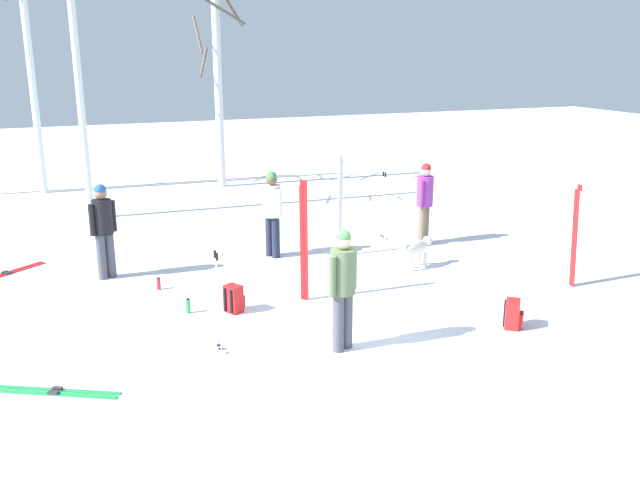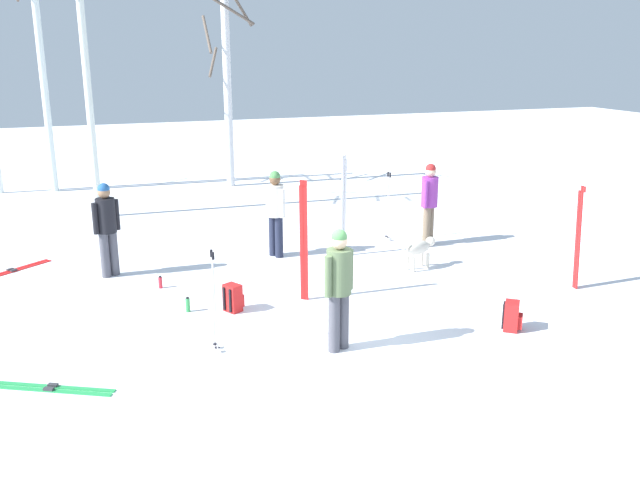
{
  "view_description": "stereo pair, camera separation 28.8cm",
  "coord_description": "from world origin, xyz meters",
  "px_view_note": "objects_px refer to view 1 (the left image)",
  "views": [
    {
      "loc": [
        -3.47,
        -7.96,
        4.04
      ],
      "look_at": [
        0.38,
        1.96,
        1.0
      ],
      "focal_mm": 38.38,
      "sensor_mm": 36.0,
      "label": 1
    },
    {
      "loc": [
        -3.2,
        -8.06,
        4.04
      ],
      "look_at": [
        0.38,
        1.96,
        1.0
      ],
      "focal_mm": 38.38,
      "sensor_mm": 36.0,
      "label": 2
    }
  ],
  "objects_px": {
    "person_1": "(425,198)",
    "birch_tree_1": "(28,51)",
    "ski_poles_1": "(218,299)",
    "water_bottle_0": "(188,306)",
    "ski_pair_planted_0": "(304,242)",
    "birch_tree_2": "(76,58)",
    "dog": "(417,248)",
    "ski_pair_lying_1": "(52,392)",
    "backpack_1": "(513,314)",
    "water_bottle_1": "(159,284)",
    "ski_poles_0": "(384,204)",
    "person_0": "(272,208)",
    "ski_pair_lying_0": "(4,274)",
    "ski_pair_planted_1": "(340,206)",
    "person_3": "(103,225)",
    "ski_pair_planted_2": "(575,236)",
    "birch_tree_3": "(218,85)",
    "backpack_0": "(234,299)",
    "person_2": "(343,282)"
  },
  "relations": [
    {
      "from": "ski_poles_1",
      "to": "water_bottle_0",
      "type": "xyz_separation_m",
      "value": [
        -0.14,
        1.56,
        -0.65
      ]
    },
    {
      "from": "person_3",
      "to": "backpack_1",
      "type": "bearing_deg",
      "value": -40.08
    },
    {
      "from": "person_1",
      "to": "person_3",
      "type": "distance_m",
      "value": 6.4
    },
    {
      "from": "backpack_1",
      "to": "birch_tree_2",
      "type": "height_order",
      "value": "birch_tree_2"
    },
    {
      "from": "ski_poles_0",
      "to": "ski_pair_planted_0",
      "type": "bearing_deg",
      "value": -135.22
    },
    {
      "from": "person_2",
      "to": "birch_tree_3",
      "type": "relative_size",
      "value": 0.3
    },
    {
      "from": "person_3",
      "to": "ski_pair_planted_0",
      "type": "xyz_separation_m",
      "value": [
        2.93,
        -2.33,
        0.01
      ]
    },
    {
      "from": "person_3",
      "to": "birch_tree_2",
      "type": "bearing_deg",
      "value": 90.05
    },
    {
      "from": "dog",
      "to": "ski_pair_lying_0",
      "type": "distance_m",
      "value": 7.62
    },
    {
      "from": "ski_pair_planted_2",
      "to": "birch_tree_1",
      "type": "xyz_separation_m",
      "value": [
        -8.6,
        11.66,
        2.99
      ]
    },
    {
      "from": "ski_pair_planted_0",
      "to": "birch_tree_2",
      "type": "relative_size",
      "value": 0.28
    },
    {
      "from": "dog",
      "to": "ski_pair_lying_0",
      "type": "relative_size",
      "value": 0.6
    },
    {
      "from": "person_1",
      "to": "birch_tree_1",
      "type": "height_order",
      "value": "birch_tree_1"
    },
    {
      "from": "ski_pair_planted_2",
      "to": "birch_tree_1",
      "type": "distance_m",
      "value": 14.79
    },
    {
      "from": "ski_pair_planted_1",
      "to": "ski_pair_planted_2",
      "type": "height_order",
      "value": "ski_pair_planted_1"
    },
    {
      "from": "backpack_1",
      "to": "water_bottle_0",
      "type": "xyz_separation_m",
      "value": [
        -4.37,
        2.32,
        -0.1
      ]
    },
    {
      "from": "ski_pair_planted_2",
      "to": "ski_poles_1",
      "type": "height_order",
      "value": "ski_pair_planted_2"
    },
    {
      "from": "ski_poles_0",
      "to": "ski_poles_1",
      "type": "distance_m",
      "value": 6.24
    },
    {
      "from": "water_bottle_0",
      "to": "ski_poles_1",
      "type": "bearing_deg",
      "value": -85.04
    },
    {
      "from": "ski_pair_planted_2",
      "to": "backpack_0",
      "type": "xyz_separation_m",
      "value": [
        -5.79,
        0.91,
        -0.67
      ]
    },
    {
      "from": "ski_poles_0",
      "to": "water_bottle_1",
      "type": "bearing_deg",
      "value": -163.94
    },
    {
      "from": "ski_pair_lying_0",
      "to": "ski_pair_planted_1",
      "type": "bearing_deg",
      "value": -10.23
    },
    {
      "from": "ski_pair_planted_0",
      "to": "birch_tree_3",
      "type": "height_order",
      "value": "birch_tree_3"
    },
    {
      "from": "person_2",
      "to": "ski_pair_planted_2",
      "type": "distance_m",
      "value": 4.84
    },
    {
      "from": "ski_poles_0",
      "to": "person_1",
      "type": "bearing_deg",
      "value": -42.16
    },
    {
      "from": "ski_pair_planted_0",
      "to": "ski_pair_lying_1",
      "type": "bearing_deg",
      "value": -154.85
    },
    {
      "from": "water_bottle_1",
      "to": "birch_tree_3",
      "type": "xyz_separation_m",
      "value": [
        3.09,
        8.36,
        2.85
      ]
    },
    {
      "from": "water_bottle_1",
      "to": "ski_poles_1",
      "type": "bearing_deg",
      "value": -81.79
    },
    {
      "from": "dog",
      "to": "ski_pair_lying_1",
      "type": "height_order",
      "value": "dog"
    },
    {
      "from": "person_0",
      "to": "ski_poles_0",
      "type": "relative_size",
      "value": 1.16
    },
    {
      "from": "ski_poles_1",
      "to": "dog",
      "type": "bearing_deg",
      "value": 27.89
    },
    {
      "from": "ski_pair_lying_1",
      "to": "water_bottle_1",
      "type": "xyz_separation_m",
      "value": [
        1.75,
        3.2,
        0.09
      ]
    },
    {
      "from": "person_2",
      "to": "birch_tree_1",
      "type": "xyz_separation_m",
      "value": [
        -3.86,
        12.63,
        2.9
      ]
    },
    {
      "from": "person_0",
      "to": "birch_tree_3",
      "type": "distance_m",
      "value": 7.54
    },
    {
      "from": "person_1",
      "to": "person_3",
      "type": "relative_size",
      "value": 1.0
    },
    {
      "from": "backpack_1",
      "to": "person_2",
      "type": "bearing_deg",
      "value": 174.81
    },
    {
      "from": "backpack_1",
      "to": "birch_tree_3",
      "type": "height_order",
      "value": "birch_tree_3"
    },
    {
      "from": "ski_poles_1",
      "to": "water_bottle_1",
      "type": "xyz_separation_m",
      "value": [
        -0.41,
        2.81,
        -0.66
      ]
    },
    {
      "from": "ski_pair_lying_0",
      "to": "ski_poles_1",
      "type": "relative_size",
      "value": 1.01
    },
    {
      "from": "person_2",
      "to": "ski_poles_1",
      "type": "distance_m",
      "value": 1.69
    },
    {
      "from": "ski_pair_planted_2",
      "to": "ski_poles_0",
      "type": "bearing_deg",
      "value": 114.88
    },
    {
      "from": "dog",
      "to": "ski_poles_1",
      "type": "bearing_deg",
      "value": -152.11
    },
    {
      "from": "ski_pair_lying_0",
      "to": "person_2",
      "type": "bearing_deg",
      "value": -48.76
    },
    {
      "from": "water_bottle_0",
      "to": "birch_tree_1",
      "type": "relative_size",
      "value": 0.03
    },
    {
      "from": "ski_pair_planted_1",
      "to": "ski_pair_lying_0",
      "type": "bearing_deg",
      "value": 169.77
    },
    {
      "from": "water_bottle_1",
      "to": "water_bottle_0",
      "type": "bearing_deg",
      "value": -77.82
    },
    {
      "from": "ski_pair_lying_0",
      "to": "birch_tree_1",
      "type": "distance_m",
      "value": 8.44
    },
    {
      "from": "person_1",
      "to": "ski_pair_planted_1",
      "type": "height_order",
      "value": "ski_pair_planted_1"
    },
    {
      "from": "ski_pair_planted_0",
      "to": "ski_pair_planted_1",
      "type": "bearing_deg",
      "value": 53.91
    },
    {
      "from": "ski_poles_0",
      "to": "backpack_1",
      "type": "height_order",
      "value": "ski_poles_0"
    }
  ]
}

